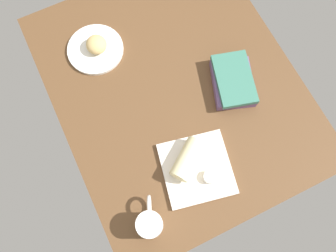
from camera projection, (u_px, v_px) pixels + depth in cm
name	position (u px, v px, depth cm)	size (l,w,h in cm)	color
dining_table	(176.00, 89.00, 137.95)	(110.00, 90.00, 4.00)	brown
round_plate	(95.00, 49.00, 140.08)	(22.00, 22.00, 1.40)	white
scone_pastry	(96.00, 45.00, 137.00)	(8.30, 7.92, 5.21)	tan
square_plate	(197.00, 169.00, 125.73)	(23.80, 23.80, 1.60)	silver
sauce_cup	(210.00, 177.00, 122.74)	(4.56, 4.56, 2.44)	silver
breakfast_wrap	(188.00, 159.00, 122.50)	(6.81, 6.81, 14.57)	beige
book_stack	(233.00, 82.00, 133.55)	(24.03, 20.43, 5.78)	#6B4C7A
coffee_mug	(150.00, 223.00, 115.87)	(13.47, 8.70, 10.23)	white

